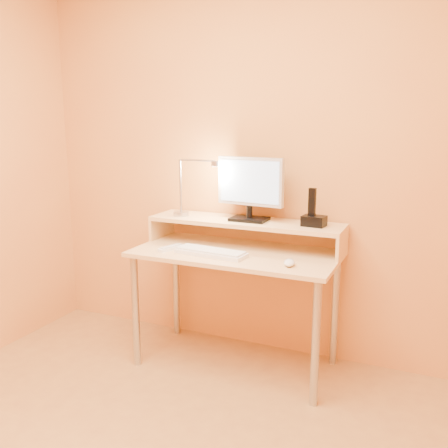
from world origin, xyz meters
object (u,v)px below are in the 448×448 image
at_px(lamp_base, 181,214).
at_px(mouse, 289,263).
at_px(monitor_panel, 250,181).
at_px(remote_control, 171,248).
at_px(phone_dock, 314,221).
at_px(keyboard, 211,253).

bearing_deg(lamp_base, mouse, -19.09).
distance_m(monitor_panel, remote_control, 0.62).
relative_size(phone_dock, mouse, 1.26).
distance_m(monitor_panel, phone_dock, 0.45).
distance_m(keyboard, mouse, 0.48).
relative_size(monitor_panel, phone_dock, 3.26).
bearing_deg(monitor_panel, mouse, -36.51).
distance_m(mouse, remote_control, 0.74).
bearing_deg(lamp_base, remote_control, -76.00).
height_order(monitor_panel, mouse, monitor_panel).
bearing_deg(remote_control, keyboard, 16.79).
bearing_deg(monitor_panel, phone_dock, 4.57).
height_order(mouse, remote_control, mouse).
relative_size(monitor_panel, mouse, 4.11).
bearing_deg(phone_dock, keyboard, -146.55).
bearing_deg(phone_dock, lamp_base, -172.39).
height_order(lamp_base, remote_control, lamp_base).
relative_size(monitor_panel, lamp_base, 4.24).
relative_size(mouse, remote_control, 0.60).
bearing_deg(mouse, keyboard, 164.84).
xyz_separation_m(phone_dock, keyboard, (-0.53, -0.28, -0.18)).
distance_m(phone_dock, mouse, 0.36).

